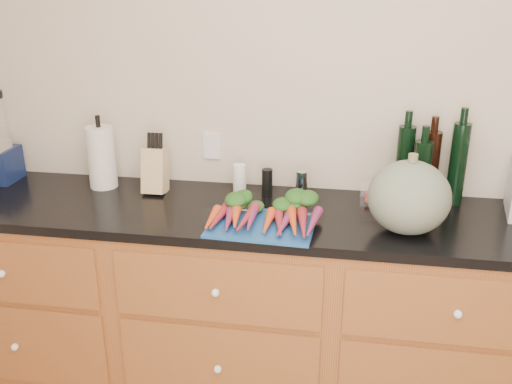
% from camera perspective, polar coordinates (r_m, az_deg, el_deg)
% --- Properties ---
extents(wall_back, '(4.10, 0.05, 2.60)m').
position_cam_1_polar(wall_back, '(2.57, 8.89, 7.98)').
color(wall_back, beige).
rests_on(wall_back, ground).
extents(cabinets, '(3.60, 0.64, 0.90)m').
position_cam_1_polar(cabinets, '(2.60, 7.67, -12.27)').
color(cabinets, brown).
rests_on(cabinets, ground).
extents(countertop, '(3.64, 0.62, 0.04)m').
position_cam_1_polar(countertop, '(2.38, 8.22, -2.75)').
color(countertop, black).
rests_on(countertop, cabinets).
extents(cutting_board, '(0.42, 0.33, 0.01)m').
position_cam_1_polar(cutting_board, '(2.24, 0.59, -3.33)').
color(cutting_board, '#194B8F').
rests_on(cutting_board, countertop).
extents(carrots, '(0.44, 0.32, 0.06)m').
position_cam_1_polar(carrots, '(2.27, 0.76, -2.18)').
color(carrots, '#DE481A').
rests_on(carrots, cutting_board).
extents(squash, '(0.31, 0.31, 0.28)m').
position_cam_1_polar(squash, '(2.23, 15.05, -0.51)').
color(squash, '#546252').
rests_on(squash, countertop).
extents(paper_towel, '(0.13, 0.13, 0.28)m').
position_cam_1_polar(paper_towel, '(2.70, -15.19, 3.37)').
color(paper_towel, silver).
rests_on(paper_towel, countertop).
extents(knife_block, '(0.10, 0.10, 0.20)m').
position_cam_1_polar(knife_block, '(2.60, -10.03, 2.14)').
color(knife_block, tan).
rests_on(knife_block, countertop).
extents(grinder_salt, '(0.06, 0.06, 0.13)m').
position_cam_1_polar(grinder_salt, '(2.55, -1.66, 1.31)').
color(grinder_salt, white).
rests_on(grinder_salt, countertop).
extents(grinder_pepper, '(0.05, 0.05, 0.12)m').
position_cam_1_polar(grinder_pepper, '(2.54, 1.12, 1.00)').
color(grinder_pepper, black).
rests_on(grinder_pepper, countertop).
extents(canister_chrome, '(0.05, 0.05, 0.12)m').
position_cam_1_polar(canister_chrome, '(2.52, 4.59, 0.80)').
color(canister_chrome, silver).
rests_on(canister_chrome, countertop).
extents(tomato_box, '(0.15, 0.12, 0.07)m').
position_cam_1_polar(tomato_box, '(2.52, 12.11, -0.25)').
color(tomato_box, white).
rests_on(tomato_box, countertop).
extents(bottles, '(0.29, 0.15, 0.35)m').
position_cam_1_polar(bottles, '(2.53, 16.91, 2.41)').
color(bottles, black).
rests_on(bottles, countertop).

